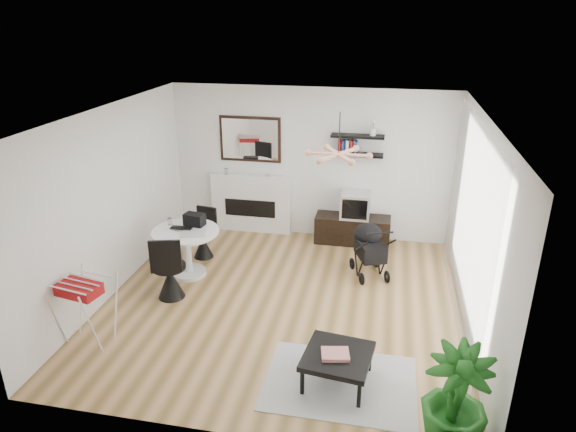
% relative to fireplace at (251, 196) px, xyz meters
% --- Properties ---
extents(floor, '(5.00, 5.00, 0.00)m').
position_rel_fireplace_xyz_m(floor, '(1.10, -2.42, -0.69)').
color(floor, brown).
rests_on(floor, ground).
extents(ceiling, '(5.00, 5.00, 0.00)m').
position_rel_fireplace_xyz_m(ceiling, '(1.10, -2.42, 2.01)').
color(ceiling, white).
rests_on(ceiling, wall_back).
extents(wall_back, '(5.00, 0.00, 5.00)m').
position_rel_fireplace_xyz_m(wall_back, '(1.10, 0.08, 0.66)').
color(wall_back, white).
rests_on(wall_back, floor).
extents(wall_left, '(0.00, 5.00, 5.00)m').
position_rel_fireplace_xyz_m(wall_left, '(-1.40, -2.42, 0.66)').
color(wall_left, white).
rests_on(wall_left, floor).
extents(wall_right, '(0.00, 5.00, 5.00)m').
position_rel_fireplace_xyz_m(wall_right, '(3.60, -2.42, 0.66)').
color(wall_right, white).
rests_on(wall_right, floor).
extents(sheer_curtain, '(0.04, 3.60, 2.60)m').
position_rel_fireplace_xyz_m(sheer_curtain, '(3.50, -2.22, 0.66)').
color(sheer_curtain, white).
rests_on(sheer_curtain, wall_right).
extents(fireplace, '(1.50, 0.17, 2.16)m').
position_rel_fireplace_xyz_m(fireplace, '(0.00, 0.00, 0.00)').
color(fireplace, white).
rests_on(fireplace, floor).
extents(shelf_lower, '(0.90, 0.25, 0.04)m').
position_rel_fireplace_xyz_m(shelf_lower, '(1.91, -0.05, 0.91)').
color(shelf_lower, black).
rests_on(shelf_lower, wall_back).
extents(shelf_upper, '(0.90, 0.25, 0.04)m').
position_rel_fireplace_xyz_m(shelf_upper, '(1.91, -0.05, 1.23)').
color(shelf_upper, black).
rests_on(shelf_upper, wall_back).
extents(pendant_lamp, '(0.90, 0.90, 0.10)m').
position_rel_fireplace_xyz_m(pendant_lamp, '(1.80, -2.12, 1.46)').
color(pendant_lamp, tan).
rests_on(pendant_lamp, ceiling).
extents(tv_console, '(1.32, 0.46, 0.49)m').
position_rel_fireplace_xyz_m(tv_console, '(1.91, -0.16, -0.44)').
color(tv_console, black).
rests_on(tv_console, floor).
extents(crt_tv, '(0.51, 0.44, 0.44)m').
position_rel_fireplace_xyz_m(crt_tv, '(1.94, -0.17, 0.03)').
color(crt_tv, silver).
rests_on(crt_tv, tv_console).
extents(dining_table, '(1.04, 1.04, 0.76)m').
position_rel_fireplace_xyz_m(dining_table, '(-0.53, -1.88, -0.19)').
color(dining_table, white).
rests_on(dining_table, floor).
extents(laptop, '(0.35, 0.22, 0.03)m').
position_rel_fireplace_xyz_m(laptop, '(-0.61, -1.89, 0.09)').
color(laptop, black).
rests_on(laptop, dining_table).
extents(black_bag, '(0.34, 0.24, 0.19)m').
position_rel_fireplace_xyz_m(black_bag, '(-0.46, -1.65, 0.17)').
color(black_bag, black).
rests_on(black_bag, dining_table).
extents(newspaper, '(0.44, 0.40, 0.01)m').
position_rel_fireplace_xyz_m(newspaper, '(-0.38, -1.96, 0.08)').
color(newspaper, silver).
rests_on(newspaper, dining_table).
extents(drinking_glass, '(0.07, 0.07, 0.11)m').
position_rel_fireplace_xyz_m(drinking_glass, '(-0.85, -1.71, 0.13)').
color(drinking_glass, white).
rests_on(drinking_glass, dining_table).
extents(chair_far, '(0.41, 0.43, 0.84)m').
position_rel_fireplace_xyz_m(chair_far, '(-0.51, -1.22, -0.42)').
color(chair_far, black).
rests_on(chair_far, floor).
extents(chair_near, '(0.51, 0.53, 1.00)m').
position_rel_fireplace_xyz_m(chair_near, '(-0.52, -2.59, -0.37)').
color(chair_near, black).
rests_on(chair_near, floor).
extents(drying_rack, '(0.69, 0.66, 0.89)m').
position_rel_fireplace_xyz_m(drying_rack, '(-1.08, -3.81, -0.22)').
color(drying_rack, white).
rests_on(drying_rack, floor).
extents(stroller, '(0.68, 0.83, 0.90)m').
position_rel_fireplace_xyz_m(stroller, '(2.26, -1.29, -0.30)').
color(stroller, black).
rests_on(stroller, floor).
extents(rug, '(1.69, 1.22, 0.01)m').
position_rel_fireplace_xyz_m(rug, '(2.09, -3.96, -0.68)').
color(rug, '#AFAFAF').
rests_on(rug, floor).
extents(coffee_table, '(0.81, 0.81, 0.37)m').
position_rel_fireplace_xyz_m(coffee_table, '(2.05, -3.95, -0.34)').
color(coffee_table, black).
rests_on(coffee_table, rug).
extents(magazines, '(0.34, 0.29, 0.04)m').
position_rel_fireplace_xyz_m(magazines, '(2.03, -3.99, -0.28)').
color(magazines, '#DB363D').
rests_on(magazines, coffee_table).
extents(potted_plant, '(0.74, 0.74, 1.11)m').
position_rel_fireplace_xyz_m(potted_plant, '(3.21, -4.65, -0.13)').
color(potted_plant, '#1D631C').
rests_on(potted_plant, floor).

